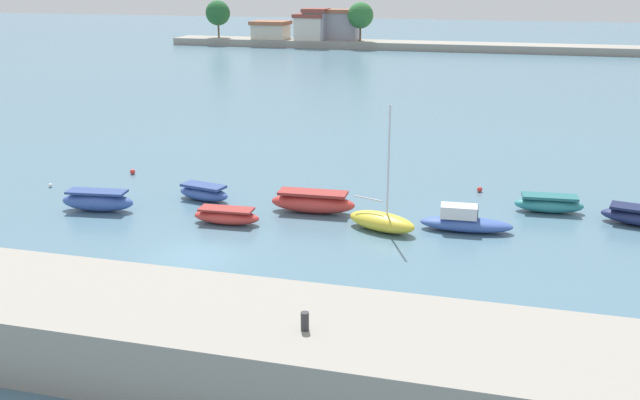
{
  "coord_description": "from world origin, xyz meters",
  "views": [
    {
      "loc": [
        14.18,
        -29.09,
        12.98
      ],
      "look_at": [
        4.51,
        6.89,
        1.14
      ],
      "focal_mm": 39.64,
      "sensor_mm": 36.0,
      "label": 1
    }
  ],
  "objects_px": {
    "mooring_bollard": "(305,321)",
    "moored_boat_3": "(313,202)",
    "mooring_buoy_2": "(480,189)",
    "moored_boat_4": "(382,221)",
    "moored_boat_6": "(549,204)",
    "moored_boat_0": "(98,201)",
    "moored_boat_5": "(465,222)",
    "mooring_buoy_0": "(50,185)",
    "mooring_buoy_1": "(133,172)",
    "moored_boat_1": "(204,193)",
    "moored_boat_2": "(227,216)"
  },
  "relations": [
    {
      "from": "mooring_buoy_1",
      "to": "mooring_buoy_2",
      "type": "xyz_separation_m",
      "value": [
        23.22,
        1.91,
        -0.01
      ]
    },
    {
      "from": "moored_boat_2",
      "to": "moored_boat_6",
      "type": "bearing_deg",
      "value": 18.42
    },
    {
      "from": "mooring_buoy_2",
      "to": "moored_boat_0",
      "type": "bearing_deg",
      "value": -155.8
    },
    {
      "from": "moored_boat_6",
      "to": "mooring_buoy_2",
      "type": "bearing_deg",
      "value": 139.1
    },
    {
      "from": "moored_boat_0",
      "to": "moored_boat_1",
      "type": "distance_m",
      "value": 6.16
    },
    {
      "from": "mooring_buoy_0",
      "to": "mooring_buoy_2",
      "type": "relative_size",
      "value": 0.75
    },
    {
      "from": "mooring_buoy_2",
      "to": "moored_boat_3",
      "type": "bearing_deg",
      "value": -144.13
    },
    {
      "from": "mooring_bollard",
      "to": "mooring_buoy_2",
      "type": "bearing_deg",
      "value": 80.13
    },
    {
      "from": "moored_boat_0",
      "to": "moored_boat_6",
      "type": "distance_m",
      "value": 26.03
    },
    {
      "from": "moored_boat_3",
      "to": "moored_boat_4",
      "type": "relative_size",
      "value": 0.73
    },
    {
      "from": "mooring_bollard",
      "to": "moored_boat_3",
      "type": "relative_size",
      "value": 0.12
    },
    {
      "from": "mooring_buoy_2",
      "to": "mooring_buoy_0",
      "type": "bearing_deg",
      "value": -167.19
    },
    {
      "from": "moored_boat_3",
      "to": "moored_boat_6",
      "type": "height_order",
      "value": "moored_boat_3"
    },
    {
      "from": "mooring_buoy_0",
      "to": "mooring_buoy_1",
      "type": "bearing_deg",
      "value": 49.67
    },
    {
      "from": "moored_boat_1",
      "to": "moored_boat_2",
      "type": "relative_size",
      "value": 0.95
    },
    {
      "from": "mooring_bollard",
      "to": "mooring_buoy_0",
      "type": "xyz_separation_m",
      "value": [
        -22.49,
        18.53,
        -2.58
      ]
    },
    {
      "from": "moored_boat_1",
      "to": "mooring_buoy_2",
      "type": "relative_size",
      "value": 10.65
    },
    {
      "from": "moored_boat_0",
      "to": "moored_boat_3",
      "type": "xyz_separation_m",
      "value": [
        12.09,
        2.95,
        0.01
      ]
    },
    {
      "from": "moored_boat_0",
      "to": "moored_boat_2",
      "type": "bearing_deg",
      "value": -8.0
    },
    {
      "from": "moored_boat_1",
      "to": "moored_boat_3",
      "type": "relative_size",
      "value": 0.72
    },
    {
      "from": "moored_boat_0",
      "to": "moored_boat_1",
      "type": "xyz_separation_m",
      "value": [
        5.08,
        3.49,
        -0.12
      ]
    },
    {
      "from": "mooring_bollard",
      "to": "moored_boat_4",
      "type": "relative_size",
      "value": 0.09
    },
    {
      "from": "moored_boat_3",
      "to": "mooring_buoy_1",
      "type": "distance_m",
      "value": 14.9
    },
    {
      "from": "mooring_buoy_0",
      "to": "mooring_buoy_2",
      "type": "xyz_separation_m",
      "value": [
        26.77,
        6.09,
        0.04
      ]
    },
    {
      "from": "moored_boat_5",
      "to": "moored_boat_6",
      "type": "relative_size",
      "value": 1.25
    },
    {
      "from": "moored_boat_5",
      "to": "moored_boat_6",
      "type": "xyz_separation_m",
      "value": [
        4.46,
        4.46,
        -0.03
      ]
    },
    {
      "from": "moored_boat_6",
      "to": "moored_boat_3",
      "type": "bearing_deg",
      "value": -169.11
    },
    {
      "from": "mooring_buoy_0",
      "to": "mooring_buoy_2",
      "type": "distance_m",
      "value": 27.46
    },
    {
      "from": "moored_boat_3",
      "to": "mooring_buoy_2",
      "type": "bearing_deg",
      "value": 33.09
    },
    {
      "from": "moored_boat_2",
      "to": "moored_boat_0",
      "type": "bearing_deg",
      "value": 175.96
    },
    {
      "from": "moored_boat_3",
      "to": "moored_boat_6",
      "type": "xyz_separation_m",
      "value": [
        13.11,
        3.58,
        -0.12
      ]
    },
    {
      "from": "mooring_bollard",
      "to": "mooring_buoy_0",
      "type": "relative_size",
      "value": 2.38
    },
    {
      "from": "moored_boat_6",
      "to": "mooring_buoy_1",
      "type": "height_order",
      "value": "moored_boat_6"
    },
    {
      "from": "mooring_bollard",
      "to": "moored_boat_1",
      "type": "distance_m",
      "value": 22.14
    },
    {
      "from": "moored_boat_4",
      "to": "moored_boat_5",
      "type": "bearing_deg",
      "value": 34.55
    },
    {
      "from": "moored_boat_0",
      "to": "mooring_buoy_1",
      "type": "distance_m",
      "value": 7.89
    },
    {
      "from": "mooring_bollard",
      "to": "moored_boat_2",
      "type": "height_order",
      "value": "mooring_bollard"
    },
    {
      "from": "mooring_buoy_1",
      "to": "moored_boat_3",
      "type": "bearing_deg",
      "value": -18.21
    },
    {
      "from": "mooring_bollard",
      "to": "mooring_buoy_1",
      "type": "distance_m",
      "value": 29.68
    },
    {
      "from": "moored_boat_5",
      "to": "moored_boat_4",
      "type": "bearing_deg",
      "value": -168.82
    },
    {
      "from": "moored_boat_2",
      "to": "moored_boat_1",
      "type": "bearing_deg",
      "value": 126.3
    },
    {
      "from": "moored_boat_5",
      "to": "mooring_buoy_1",
      "type": "relative_size",
      "value": 13.73
    },
    {
      "from": "moored_boat_1",
      "to": "moored_boat_6",
      "type": "bearing_deg",
      "value": 20.85
    },
    {
      "from": "mooring_bollard",
      "to": "moored_boat_0",
      "type": "xyz_separation_m",
      "value": [
        -16.88,
        15.11,
        -2.12
      ]
    },
    {
      "from": "moored_boat_4",
      "to": "moored_boat_6",
      "type": "distance_m",
      "value": 10.36
    },
    {
      "from": "moored_boat_5",
      "to": "moored_boat_3",
      "type": "bearing_deg",
      "value": 171.03
    },
    {
      "from": "moored_boat_0",
      "to": "moored_boat_3",
      "type": "bearing_deg",
      "value": 6.86
    },
    {
      "from": "moored_boat_5",
      "to": "mooring_buoy_0",
      "type": "bearing_deg",
      "value": 173.93
    },
    {
      "from": "mooring_bollard",
      "to": "mooring_buoy_0",
      "type": "height_order",
      "value": "mooring_bollard"
    },
    {
      "from": "moored_boat_4",
      "to": "mooring_buoy_0",
      "type": "xyz_separation_m",
      "value": [
        -22.06,
        2.45,
        -0.4
      ]
    }
  ]
}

